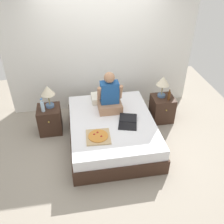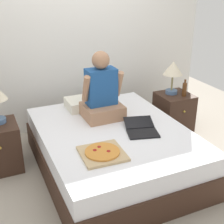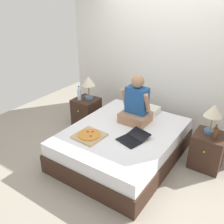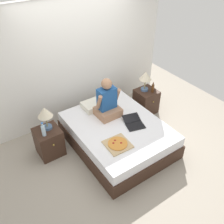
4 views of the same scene
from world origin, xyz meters
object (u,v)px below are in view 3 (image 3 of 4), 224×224
object	(u,v)px
bed	(123,144)
beer_bottle	(215,133)
person_seated	(136,105)
pizza_box	(89,135)
nightstand_right	(207,150)
nightstand_left	(86,112)
lamp_on_left_nightstand	(88,82)
water_bottle	(79,94)
laptop	(132,139)
lamp_on_right_nightstand	(213,113)

from	to	relation	value
bed	beer_bottle	size ratio (longest dim) A/B	8.60
person_seated	pizza_box	distance (m)	0.90
beer_bottle	pizza_box	distance (m)	1.76
bed	nightstand_right	bearing A→B (deg)	24.11
bed	person_seated	size ratio (longest dim) A/B	2.53
bed	nightstand_left	bearing A→B (deg)	155.89
lamp_on_left_nightstand	water_bottle	size ratio (longest dim) A/B	1.63
nightstand_left	person_seated	size ratio (longest dim) A/B	0.70
lamp_on_left_nightstand	nightstand_left	bearing A→B (deg)	-128.63
lamp_on_left_nightstand	beer_bottle	xyz separation A→B (m)	(2.35, -0.15, -0.23)
lamp_on_left_nightstand	pizza_box	world-z (taller)	lamp_on_left_nightstand
bed	pizza_box	bearing A→B (deg)	-125.25
laptop	pizza_box	bearing A→B (deg)	-154.44
nightstand_right	laptop	size ratio (longest dim) A/B	1.12
lamp_on_left_nightstand	bed	bearing A→B (deg)	-26.94
nightstand_left	lamp_on_right_nightstand	xyz separation A→B (m)	(2.29, 0.05, 0.60)
nightstand_left	laptop	xyz separation A→B (m)	(1.42, -0.68, 0.24)
water_bottle	lamp_on_right_nightstand	xyz separation A→B (m)	(2.37, 0.14, 0.22)
nightstand_right	beer_bottle	bearing A→B (deg)	-54.99
water_bottle	laptop	bearing A→B (deg)	-21.67
nightstand_right	laptop	xyz separation A→B (m)	(-0.90, -0.68, 0.24)
beer_bottle	person_seated	xyz separation A→B (m)	(-1.21, -0.06, 0.14)
person_seated	nightstand_left	bearing A→B (deg)	172.23
beer_bottle	laptop	distance (m)	1.14
laptop	pizza_box	size ratio (longest dim) A/B	1.15
lamp_on_left_nightstand	nightstand_right	size ratio (longest dim) A/B	0.83
nightstand_right	person_seated	bearing A→B (deg)	-172.00
laptop	person_seated	bearing A→B (deg)	114.60
lamp_on_left_nightstand	water_bottle	distance (m)	0.28
bed	pizza_box	world-z (taller)	pizza_box
lamp_on_left_nightstand	nightstand_right	xyz separation A→B (m)	(2.28, -0.05, -0.60)
person_seated	lamp_on_left_nightstand	bearing A→B (deg)	169.50
nightstand_left	person_seated	distance (m)	1.29
bed	lamp_on_right_nightstand	xyz separation A→B (m)	(1.13, 0.57, 0.63)
nightstand_right	person_seated	xyz separation A→B (m)	(-1.14, -0.16, 0.50)
laptop	nightstand_right	bearing A→B (deg)	37.16
lamp_on_left_nightstand	laptop	size ratio (longest dim) A/B	0.93
nightstand_left	nightstand_right	world-z (taller)	same
lamp_on_left_nightstand	beer_bottle	size ratio (longest dim) A/B	1.96
nightstand_left	beer_bottle	bearing A→B (deg)	-2.39
nightstand_right	pizza_box	world-z (taller)	nightstand_right
bed	lamp_on_right_nightstand	size ratio (longest dim) A/B	4.39
lamp_on_left_nightstand	lamp_on_right_nightstand	distance (m)	2.25
lamp_on_right_nightstand	beer_bottle	world-z (taller)	lamp_on_right_nightstand
nightstand_right	water_bottle	bearing A→B (deg)	-177.85
lamp_on_left_nightstand	nightstand_right	world-z (taller)	lamp_on_left_nightstand
nightstand_left	nightstand_right	bearing A→B (deg)	0.00
nightstand_left	laptop	world-z (taller)	laptop
nightstand_left	laptop	distance (m)	1.59
bed	person_seated	xyz separation A→B (m)	(0.02, 0.36, 0.54)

